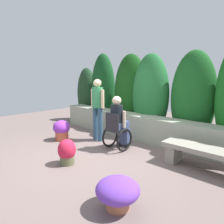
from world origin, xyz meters
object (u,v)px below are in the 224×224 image
(person_standing_companion, at_px, (98,106))
(flower_pot_purple_near, at_px, (67,152))
(stone_bench, at_px, (205,155))
(person_in_wheelchair, at_px, (118,125))
(flower_pot_terracotta_by_wall, at_px, (118,192))
(flower_pot_red_accent, at_px, (62,130))

(person_standing_companion, xyz_separation_m, flower_pot_purple_near, (0.72, -1.55, -0.73))
(stone_bench, bearing_deg, person_in_wheelchair, -167.71)
(person_in_wheelchair, xyz_separation_m, person_standing_companion, (-0.87, 0.13, 0.37))
(stone_bench, xyz_separation_m, flower_pot_purple_near, (-2.19, -1.65, -0.05))
(stone_bench, relative_size, flower_pot_terracotta_by_wall, 2.67)
(stone_bench, height_order, flower_pot_red_accent, flower_pot_red_accent)
(stone_bench, height_order, person_standing_companion, person_standing_companion)
(flower_pot_terracotta_by_wall, bearing_deg, stone_bench, 77.73)
(stone_bench, xyz_separation_m, flower_pot_red_accent, (-3.68, -0.79, -0.01))
(person_standing_companion, bearing_deg, person_in_wheelchair, -18.65)
(person_standing_companion, relative_size, flower_pot_red_accent, 3.03)
(flower_pot_purple_near, bearing_deg, flower_pot_terracotta_by_wall, -12.34)
(flower_pot_terracotta_by_wall, height_order, flower_pot_red_accent, flower_pot_red_accent)
(flower_pot_terracotta_by_wall, bearing_deg, person_standing_companion, 141.99)
(person_in_wheelchair, relative_size, flower_pot_red_accent, 2.35)
(person_standing_companion, bearing_deg, flower_pot_red_accent, -148.24)
(person_in_wheelchair, height_order, person_standing_companion, person_standing_companion)
(flower_pot_purple_near, bearing_deg, stone_bench, 37.08)
(person_in_wheelchair, relative_size, person_standing_companion, 0.78)
(person_standing_companion, distance_m, flower_pot_red_accent, 1.24)
(flower_pot_purple_near, xyz_separation_m, flower_pot_red_accent, (-1.49, 0.86, 0.04))
(person_standing_companion, height_order, flower_pot_purple_near, person_standing_companion)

